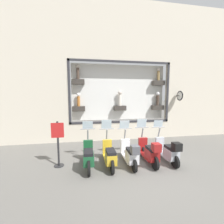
{
  "coord_description": "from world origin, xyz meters",
  "views": [
    {
      "loc": [
        -5.08,
        2.02,
        2.65
      ],
      "look_at": [
        1.65,
        0.85,
        1.87
      ],
      "focal_mm": 24.0,
      "sensor_mm": 36.0,
      "label": 1
    }
  ],
  "objects_px": {
    "scooter_red_1": "(150,152)",
    "scooter_green_4": "(88,156)",
    "shop_sign_post": "(58,142)",
    "scooter_white_2": "(130,154)",
    "scooter_silver_0": "(168,151)",
    "scooter_yellow_3": "(110,155)"
  },
  "relations": [
    {
      "from": "scooter_green_4",
      "to": "shop_sign_post",
      "type": "distance_m",
      "value": 1.24
    },
    {
      "from": "scooter_red_1",
      "to": "scooter_silver_0",
      "type": "bearing_deg",
      "value": -90.53
    },
    {
      "from": "scooter_red_1",
      "to": "scooter_green_4",
      "type": "bearing_deg",
      "value": 88.43
    },
    {
      "from": "scooter_silver_0",
      "to": "scooter_green_4",
      "type": "relative_size",
      "value": 0.99
    },
    {
      "from": "scooter_silver_0",
      "to": "shop_sign_post",
      "type": "xyz_separation_m",
      "value": [
        0.4,
        4.2,
        0.46
      ]
    },
    {
      "from": "scooter_red_1",
      "to": "scooter_white_2",
      "type": "bearing_deg",
      "value": 90.62
    },
    {
      "from": "scooter_red_1",
      "to": "scooter_yellow_3",
      "type": "bearing_deg",
      "value": 87.77
    },
    {
      "from": "scooter_silver_0",
      "to": "scooter_red_1",
      "type": "height_order",
      "value": "scooter_red_1"
    },
    {
      "from": "scooter_silver_0",
      "to": "scooter_white_2",
      "type": "height_order",
      "value": "scooter_white_2"
    },
    {
      "from": "scooter_white_2",
      "to": "shop_sign_post",
      "type": "bearing_deg",
      "value": 81.42
    },
    {
      "from": "scooter_silver_0",
      "to": "scooter_red_1",
      "type": "distance_m",
      "value": 0.78
    },
    {
      "from": "scooter_red_1",
      "to": "shop_sign_post",
      "type": "bearing_deg",
      "value": 83.48
    },
    {
      "from": "scooter_silver_0",
      "to": "scooter_yellow_3",
      "type": "distance_m",
      "value": 2.33
    },
    {
      "from": "scooter_silver_0",
      "to": "scooter_white_2",
      "type": "distance_m",
      "value": 1.55
    },
    {
      "from": "scooter_white_2",
      "to": "scooter_yellow_3",
      "type": "distance_m",
      "value": 0.78
    },
    {
      "from": "scooter_red_1",
      "to": "shop_sign_post",
      "type": "distance_m",
      "value": 3.48
    },
    {
      "from": "scooter_red_1",
      "to": "scooter_yellow_3",
      "type": "height_order",
      "value": "scooter_yellow_3"
    },
    {
      "from": "scooter_green_4",
      "to": "shop_sign_post",
      "type": "bearing_deg",
      "value": 73.39
    },
    {
      "from": "scooter_red_1",
      "to": "scooter_white_2",
      "type": "distance_m",
      "value": 0.78
    },
    {
      "from": "scooter_silver_0",
      "to": "shop_sign_post",
      "type": "height_order",
      "value": "shop_sign_post"
    },
    {
      "from": "scooter_silver_0",
      "to": "scooter_white_2",
      "type": "bearing_deg",
      "value": 90.05
    },
    {
      "from": "scooter_red_1",
      "to": "shop_sign_post",
      "type": "relative_size",
      "value": 1.06
    }
  ]
}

